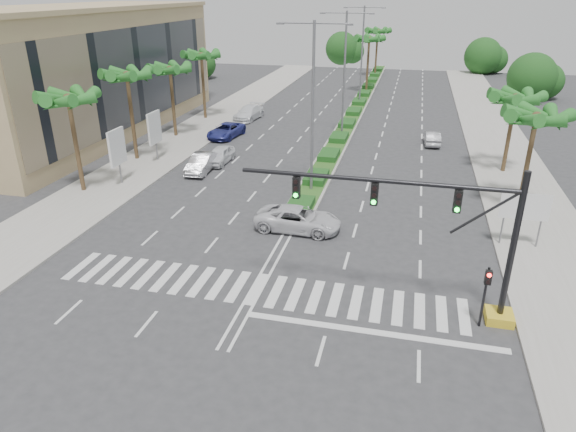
% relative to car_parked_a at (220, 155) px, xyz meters
% --- Properties ---
extents(ground, '(160.00, 160.00, 0.00)m').
position_rel_car_parked_a_xyz_m(ground, '(9.03, -18.87, -0.70)').
color(ground, '#333335').
rests_on(ground, ground).
extents(footpath_right, '(6.00, 120.00, 0.15)m').
position_rel_car_parked_a_xyz_m(footpath_right, '(24.23, 1.13, -0.63)').
color(footpath_right, gray).
rests_on(footpath_right, ground).
extents(footpath_left, '(6.00, 120.00, 0.15)m').
position_rel_car_parked_a_xyz_m(footpath_left, '(-6.17, 1.13, -0.63)').
color(footpath_left, gray).
rests_on(footpath_left, ground).
extents(median, '(2.20, 75.00, 0.20)m').
position_rel_car_parked_a_xyz_m(median, '(9.03, 26.13, -0.60)').
color(median, gray).
rests_on(median, ground).
extents(median_grass, '(1.80, 75.00, 0.04)m').
position_rel_car_parked_a_xyz_m(median_grass, '(9.03, 26.13, -0.48)').
color(median_grass, '#36581E').
rests_on(median_grass, median).
extents(building, '(12.00, 36.00, 12.00)m').
position_rel_car_parked_a_xyz_m(building, '(-16.97, 7.13, 5.30)').
color(building, tan).
rests_on(building, ground).
extents(signal_gantry, '(12.60, 1.20, 7.20)m').
position_rel_car_parked_a_xyz_m(signal_gantry, '(18.31, -18.87, 2.76)').
color(signal_gantry, gold).
rests_on(signal_gantry, ground).
extents(pedestrian_signal, '(0.28, 0.36, 3.00)m').
position_rel_car_parked_a_xyz_m(pedestrian_signal, '(19.63, -19.54, 1.34)').
color(pedestrian_signal, black).
rests_on(pedestrian_signal, ground).
extents(direction_sign, '(2.70, 0.11, 3.40)m').
position_rel_car_parked_a_xyz_m(direction_sign, '(22.53, -10.88, 1.75)').
color(direction_sign, slate).
rests_on(direction_sign, ground).
extents(billboard_near, '(0.18, 2.10, 4.35)m').
position_rel_car_parked_a_xyz_m(billboard_near, '(-5.47, -6.87, 2.26)').
color(billboard_near, slate).
rests_on(billboard_near, ground).
extents(billboard_far, '(0.18, 2.10, 4.35)m').
position_rel_car_parked_a_xyz_m(billboard_far, '(-5.47, -0.87, 2.26)').
color(billboard_far, slate).
rests_on(billboard_far, ground).
extents(palm_left_near, '(4.57, 4.68, 7.55)m').
position_rel_car_parked_a_xyz_m(palm_left_near, '(-7.47, -8.87, 5.99)').
color(palm_left_near, brown).
rests_on(palm_left_near, ground).
extents(palm_left_mid, '(4.57, 4.68, 7.95)m').
position_rel_car_parked_a_xyz_m(palm_left_mid, '(-7.47, -0.87, 6.37)').
color(palm_left_mid, brown).
rests_on(palm_left_mid, ground).
extents(palm_left_far, '(4.57, 4.68, 7.35)m').
position_rel_car_parked_a_xyz_m(palm_left_far, '(-7.47, 7.13, 5.79)').
color(palm_left_far, brown).
rests_on(palm_left_far, ground).
extents(palm_left_end, '(4.57, 4.68, 7.75)m').
position_rel_car_parked_a_xyz_m(palm_left_end, '(-7.47, 15.13, 6.18)').
color(palm_left_end, brown).
rests_on(palm_left_end, ground).
extents(palm_right_near, '(4.57, 4.68, 7.05)m').
position_rel_car_parked_a_xyz_m(palm_right_near, '(23.53, -4.87, 5.50)').
color(palm_right_near, brown).
rests_on(palm_right_near, ground).
extents(palm_right_far, '(4.57, 4.68, 6.75)m').
position_rel_car_parked_a_xyz_m(palm_right_far, '(23.53, 3.13, 5.21)').
color(palm_right_far, brown).
rests_on(palm_right_far, ground).
extents(palm_median_a, '(4.57, 4.68, 8.05)m').
position_rel_car_parked_a_xyz_m(palm_median_a, '(9.03, 36.13, 6.47)').
color(palm_median_a, brown).
rests_on(palm_median_a, ground).
extents(palm_median_b, '(4.57, 4.68, 8.05)m').
position_rel_car_parked_a_xyz_m(palm_median_b, '(9.03, 51.13, 6.47)').
color(palm_median_b, brown).
rests_on(palm_median_b, ground).
extents(streetlight_near, '(5.10, 0.25, 12.00)m').
position_rel_car_parked_a_xyz_m(streetlight_near, '(9.03, -4.87, 6.10)').
color(streetlight_near, slate).
rests_on(streetlight_near, ground).
extents(streetlight_mid, '(5.10, 0.25, 12.00)m').
position_rel_car_parked_a_xyz_m(streetlight_mid, '(9.03, 11.13, 6.10)').
color(streetlight_mid, slate).
rests_on(streetlight_mid, ground).
extents(streetlight_far, '(5.10, 0.25, 12.00)m').
position_rel_car_parked_a_xyz_m(streetlight_far, '(9.03, 27.13, 6.10)').
color(streetlight_far, slate).
rests_on(streetlight_far, ground).
extents(car_parked_a, '(1.78, 4.17, 1.41)m').
position_rel_car_parked_a_xyz_m(car_parked_a, '(0.00, 0.00, 0.00)').
color(car_parked_a, silver).
rests_on(car_parked_a, ground).
extents(car_parked_b, '(1.80, 4.57, 1.48)m').
position_rel_car_parked_a_xyz_m(car_parked_b, '(-0.64, -2.50, 0.04)').
color(car_parked_b, '#B0AFB4').
rests_on(car_parked_b, ground).
extents(car_parked_c, '(3.00, 5.34, 1.41)m').
position_rel_car_parked_a_xyz_m(car_parked_c, '(-2.33, 8.04, 0.00)').
color(car_parked_c, navy).
rests_on(car_parked_c, ground).
extents(car_parked_d, '(2.77, 5.50, 1.53)m').
position_rel_car_parked_a_xyz_m(car_parked_d, '(-2.48, 16.10, 0.06)').
color(car_parked_d, white).
rests_on(car_parked_d, ground).
extents(car_crossing, '(5.41, 2.63, 1.48)m').
position_rel_car_parked_a_xyz_m(car_crossing, '(9.54, -11.60, 0.04)').
color(car_crossing, silver).
rests_on(car_crossing, ground).
extents(car_right, '(1.64, 4.05, 1.31)m').
position_rel_car_parked_a_xyz_m(car_right, '(17.94, 10.32, -0.05)').
color(car_right, '#A3A3A7').
rests_on(car_right, ground).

